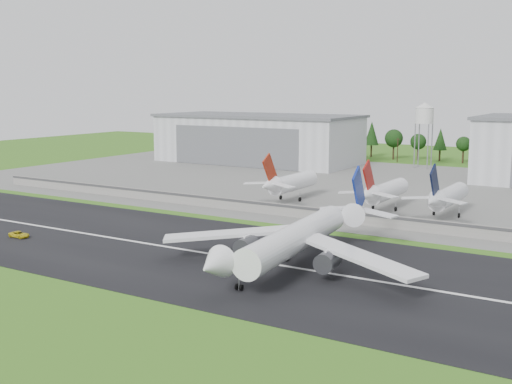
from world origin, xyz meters
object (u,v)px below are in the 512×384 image
Objects in this scene: ground_vehicle at (19,234)px; parked_jet_red_a at (288,183)px; main_airliner at (294,245)px; parked_jet_red_b at (383,191)px; parked_jet_navy at (446,197)px.

parked_jet_red_a is at bearing -23.58° from ground_vehicle.
parked_jet_red_b is at bearing -90.17° from main_airliner.
parked_jet_red_a is 1.00× the size of parked_jet_navy.
main_airliner is 76.96m from parked_jet_red_a.
parked_jet_navy is at bearing -105.60° from main_airliner.
main_airliner reaches higher than parked_jet_red_b.
parked_jet_red_a is at bearing 179.95° from parked_jet_red_b.
main_airliner reaches higher than ground_vehicle.
main_airliner is 1.89× the size of parked_jet_red_b.
main_airliner is at bearing -84.52° from parked_jet_red_b.
ground_vehicle is at bearing -128.84° from parked_jet_red_b.
parked_jet_navy is at bearing -47.83° from ground_vehicle.
parked_jet_red_a is (-37.89, 66.97, 1.12)m from main_airliner.
parked_jet_navy is (18.17, 0.00, 0.01)m from parked_jet_red_b.
parked_jet_red_b is (31.48, -0.03, -0.13)m from parked_jet_red_a.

